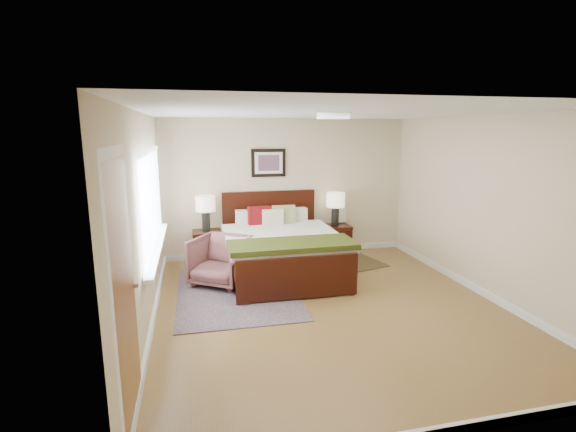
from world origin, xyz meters
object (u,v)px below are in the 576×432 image
at_px(bed, 281,241).
at_px(rug_persian, 237,291).
at_px(nightstand_left, 207,238).
at_px(nightstand_right, 335,236).
at_px(armchair, 221,261).
at_px(lamp_right, 336,203).
at_px(lamp_left, 205,207).

bearing_deg(bed, rug_persian, -142.54).
distance_m(nightstand_left, nightstand_right, 2.36).
bearing_deg(bed, armchair, -167.09).
xyz_separation_m(lamp_right, rug_persian, (-2.00, -1.47, -0.97)).
xyz_separation_m(bed, rug_persian, (-0.79, -0.61, -0.54)).
xyz_separation_m(nightstand_right, armchair, (-2.19, -1.07, 0.02)).
relative_size(bed, rug_persian, 0.94).
bearing_deg(nightstand_right, bed, -145.05).
bearing_deg(rug_persian, lamp_left, 104.37).
relative_size(nightstand_left, lamp_right, 0.94).
distance_m(lamp_right, rug_persian, 2.66).
relative_size(nightstand_right, lamp_right, 0.91).
height_order(nightstand_right, lamp_left, lamp_left).
bearing_deg(rug_persian, nightstand_left, 104.56).
distance_m(bed, armchair, 1.02).
bearing_deg(rug_persian, lamp_right, 37.00).
bearing_deg(lamp_left, nightstand_right, -0.34).
bearing_deg(armchair, nightstand_left, 132.16).
relative_size(bed, lamp_right, 3.63).
bearing_deg(nightstand_left, lamp_left, 90.00).
height_order(nightstand_left, armchair, armchair).
height_order(lamp_left, armchair, lamp_left).
distance_m(nightstand_right, lamp_right, 0.63).
xyz_separation_m(nightstand_left, nightstand_right, (2.36, 0.01, -0.11)).
height_order(armchair, rug_persian, armchair).
bearing_deg(lamp_right, nightstand_left, -179.50).
xyz_separation_m(lamp_left, lamp_right, (2.36, 0.00, -0.02)).
relative_size(lamp_left, rug_persian, 0.26).
bearing_deg(bed, lamp_right, 35.39).
bearing_deg(lamp_right, lamp_left, 180.00).
relative_size(bed, armchair, 2.78).
height_order(bed, armchair, bed).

